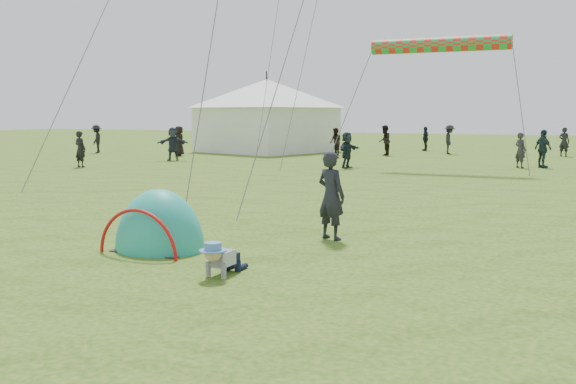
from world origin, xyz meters
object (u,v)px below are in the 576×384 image
at_px(crawling_toddler, 220,258).
at_px(event_marquee, 267,113).
at_px(standing_adult, 331,196).
at_px(popup_tent, 160,249).

relative_size(crawling_toddler, event_marquee, 0.10).
relative_size(crawling_toddler, standing_adult, 0.43).
bearing_deg(event_marquee, crawling_toddler, -47.17).
bearing_deg(event_marquee, standing_adult, -43.42).
distance_m(popup_tent, event_marquee, 29.80).
height_order(standing_adult, event_marquee, event_marquee).
xyz_separation_m(standing_adult, event_marquee, (-13.73, 25.34, 1.60)).
height_order(popup_tent, standing_adult, standing_adult).
relative_size(standing_adult, event_marquee, 0.24).
bearing_deg(standing_adult, crawling_toddler, 102.00).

